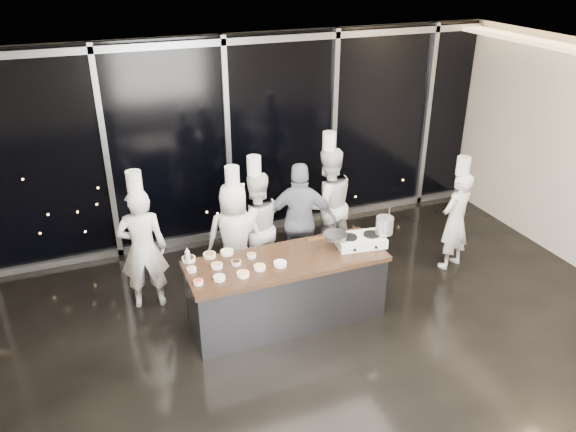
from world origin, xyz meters
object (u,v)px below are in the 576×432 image
(stove, at_px, (360,240))
(frying_pan, at_px, (335,236))
(chef_center, at_px, (256,226))
(guest, at_px, (301,221))
(demo_counter, at_px, (287,290))
(chef_far_left, at_px, (143,248))
(chef_side, at_px, (455,219))
(chef_left, at_px, (235,236))
(chef_right, at_px, (327,204))
(stock_pot, at_px, (385,225))

(stove, height_order, frying_pan, frying_pan)
(frying_pan, distance_m, chef_center, 1.30)
(stove, xyz_separation_m, guest, (-0.42, 0.96, -0.10))
(demo_counter, distance_m, stove, 1.12)
(demo_counter, distance_m, chef_far_left, 1.92)
(chef_side, bearing_deg, frying_pan, -8.72)
(demo_counter, height_order, chef_left, chef_left)
(chef_center, height_order, chef_right, chef_right)
(frying_pan, height_order, chef_far_left, chef_far_left)
(stove, xyz_separation_m, frying_pan, (-0.33, 0.06, 0.10))
(stove, bearing_deg, stock_pot, -3.39)
(frying_pan, relative_size, chef_left, 0.30)
(demo_counter, height_order, guest, guest)
(chef_center, relative_size, chef_side, 1.07)
(chef_right, bearing_deg, chef_far_left, 4.34)
(frying_pan, relative_size, stock_pot, 2.49)
(demo_counter, distance_m, chef_left, 1.11)
(stove, relative_size, guest, 0.38)
(stove, height_order, chef_right, chef_right)
(guest, bearing_deg, chef_center, 4.99)
(chef_center, bearing_deg, frying_pan, 122.58)
(chef_right, xyz_separation_m, chef_side, (1.62, -0.92, -0.12))
(frying_pan, relative_size, chef_center, 0.30)
(chef_right, bearing_deg, demo_counter, 46.61)
(chef_right, bearing_deg, stove, 82.00)
(demo_counter, xyz_separation_m, guest, (0.58, 0.95, 0.41))
(demo_counter, distance_m, chef_right, 1.77)
(frying_pan, relative_size, guest, 0.32)
(chef_center, bearing_deg, guest, 163.86)
(frying_pan, bearing_deg, chef_far_left, 164.77)
(demo_counter, height_order, stove, stove)
(guest, bearing_deg, chef_side, -174.38)
(chef_center, relative_size, chef_right, 0.93)
(stove, relative_size, chef_left, 0.36)
(demo_counter, height_order, chef_far_left, chef_far_left)
(stock_pot, relative_size, chef_right, 0.11)
(chef_far_left, height_order, chef_side, chef_far_left)
(demo_counter, distance_m, chef_side, 2.80)
(demo_counter, xyz_separation_m, chef_far_left, (-1.59, 0.99, 0.41))
(frying_pan, bearing_deg, guest, 103.10)
(demo_counter, xyz_separation_m, chef_right, (1.14, 1.28, 0.44))
(stove, distance_m, chef_right, 1.30)
(demo_counter, distance_m, stock_pot, 1.48)
(chef_left, distance_m, chef_side, 3.19)
(stock_pot, height_order, chef_center, chef_center)
(demo_counter, distance_m, guest, 1.18)
(stock_pot, height_order, chef_far_left, chef_far_left)
(frying_pan, distance_m, chef_side, 2.14)
(chef_side, bearing_deg, chef_far_left, -25.43)
(stock_pot, distance_m, chef_center, 1.82)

